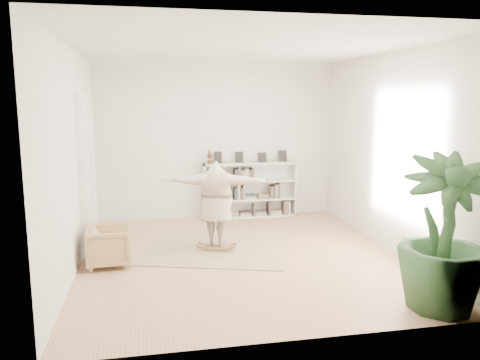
{
  "coord_description": "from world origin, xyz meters",
  "views": [
    {
      "loc": [
        -1.53,
        -7.78,
        2.71
      ],
      "look_at": [
        0.05,
        0.4,
        1.31
      ],
      "focal_mm": 35.0,
      "sensor_mm": 36.0,
      "label": 1
    }
  ],
  "objects_px": {
    "armchair": "(109,246)",
    "rocker_board": "(216,247)",
    "bookshelf": "(250,191)",
    "person": "(216,202)",
    "houseplant": "(444,233)"
  },
  "relations": [
    {
      "from": "person",
      "to": "bookshelf",
      "type": "bearing_deg",
      "value": -98.74
    },
    {
      "from": "bookshelf",
      "to": "person",
      "type": "height_order",
      "value": "person"
    },
    {
      "from": "bookshelf",
      "to": "person",
      "type": "distance_m",
      "value": 2.63
    },
    {
      "from": "person",
      "to": "houseplant",
      "type": "relative_size",
      "value": 0.94
    },
    {
      "from": "rocker_board",
      "to": "bookshelf",
      "type": "bearing_deg",
      "value": 81.26
    },
    {
      "from": "armchair",
      "to": "rocker_board",
      "type": "relative_size",
      "value": 1.29
    },
    {
      "from": "bookshelf",
      "to": "person",
      "type": "relative_size",
      "value": 1.14
    },
    {
      "from": "armchair",
      "to": "houseplant",
      "type": "relative_size",
      "value": 0.35
    },
    {
      "from": "rocker_board",
      "to": "person",
      "type": "xyz_separation_m",
      "value": [
        0.0,
        0.0,
        0.84
      ]
    },
    {
      "from": "houseplant",
      "to": "rocker_board",
      "type": "bearing_deg",
      "value": 130.31
    },
    {
      "from": "rocker_board",
      "to": "houseplant",
      "type": "relative_size",
      "value": 0.27
    },
    {
      "from": "bookshelf",
      "to": "person",
      "type": "bearing_deg",
      "value": -115.54
    },
    {
      "from": "bookshelf",
      "to": "rocker_board",
      "type": "relative_size",
      "value": 3.93
    },
    {
      "from": "armchair",
      "to": "person",
      "type": "distance_m",
      "value": 2.01
    },
    {
      "from": "bookshelf",
      "to": "armchair",
      "type": "height_order",
      "value": "bookshelf"
    }
  ]
}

